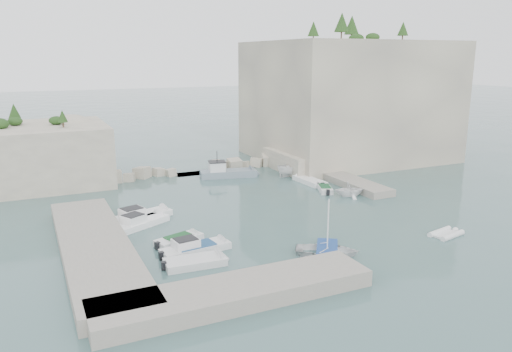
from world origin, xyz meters
name	(u,v)px	position (x,y,z in m)	size (l,w,h in m)	color
ground	(283,221)	(0.00, 0.00, 0.00)	(400.00, 400.00, 0.00)	#436463
cliff_east	(348,101)	(23.00, 23.00, 8.50)	(26.00, 22.00, 17.00)	beige
cliff_terrace	(306,160)	(13.00, 18.00, 1.25)	(8.00, 10.00, 2.50)	beige
outcrop_west	(37,155)	(-20.00, 25.00, 3.50)	(16.00, 14.00, 7.00)	beige
quay_west	(95,248)	(-17.00, -1.00, 0.55)	(5.00, 24.00, 1.10)	#9E9689
quay_south	(236,292)	(-10.00, -12.50, 0.55)	(18.00, 4.00, 1.10)	#9E9689
ledge_east	(342,179)	(13.50, 10.00, 0.40)	(3.00, 16.00, 0.80)	#9E9689
breakwater	(198,168)	(-1.00, 22.00, 0.70)	(28.00, 3.00, 1.40)	beige
motorboat_a	(141,219)	(-11.95, 6.09, 0.00)	(6.48, 1.93, 1.40)	white
motorboat_b	(141,226)	(-12.37, 4.17, 0.00)	(5.85, 1.92, 1.40)	white
motorboat_c	(179,243)	(-10.44, -1.42, 0.00)	(4.38, 1.59, 0.70)	silver
motorboat_d	(196,252)	(-9.81, -3.84, 0.00)	(6.04, 1.80, 1.40)	silver
motorboat_e	(195,265)	(-10.64, -6.26, 0.00)	(4.89, 2.00, 0.70)	silver
rowboat	(327,255)	(-0.78, -8.69, 0.00)	(3.47, 4.85, 1.01)	white
inflatable_dinghy	(446,236)	(10.81, -9.37, 0.00)	(3.23, 1.57, 0.44)	white
tender_east_a	(349,196)	(10.53, 4.37, 0.00)	(2.90, 3.36, 1.77)	white
tender_east_b	(325,191)	(9.29, 7.35, 0.00)	(3.91, 1.33, 0.70)	silver
tender_east_c	(310,183)	(9.59, 11.21, 0.00)	(5.53, 1.79, 0.70)	white
tender_east_d	(293,176)	(9.70, 15.45, 0.00)	(1.91, 5.08, 1.96)	white
work_boat	(228,177)	(1.87, 18.38, 0.00)	(7.75, 2.29, 2.20)	slate
rowboat_mast	(328,223)	(-0.78, -8.69, 2.60)	(0.10, 0.10, 4.20)	white
vegetation	(315,35)	(17.83, 24.40, 17.93)	(53.48, 13.88, 13.40)	#1E4219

